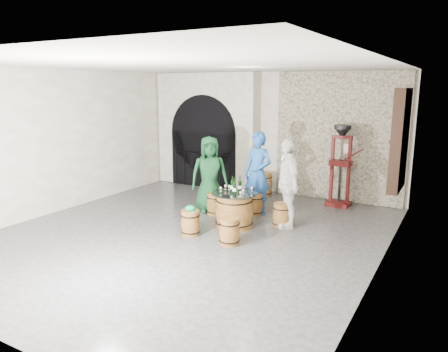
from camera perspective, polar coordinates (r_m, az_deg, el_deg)
The scene contains 30 objects.
ground at distance 8.38m, azimuth -4.73°, elevation -7.78°, with size 8.00×8.00×0.00m, color #2A2A2C.
wall_back at distance 11.47m, azimuth 6.54°, elevation 5.76°, with size 8.00×8.00×0.00m, color silver.
wall_left at distance 10.37m, azimuth -21.11°, elevation 4.38°, with size 8.00×8.00×0.00m, color silver.
wall_right at distance 6.67m, azimuth 20.65°, elevation 0.60°, with size 8.00×8.00×0.00m, color silver.
ceiling at distance 7.90m, azimuth -5.14°, elevation 14.63°, with size 8.00×8.00×0.00m, color beige.
stone_facing_panel at distance 10.84m, azimuth 15.22°, elevation 5.06°, with size 3.20×0.12×3.18m, color #ACA389.
arched_opening at distance 12.12m, azimuth -2.27°, elevation 6.08°, with size 3.10×0.60×3.19m.
shuttered_window at distance 9.01m, azimuth 22.51°, elevation 4.52°, with size 0.23×1.10×2.00m.
barrel_table at distance 8.65m, azimuth 1.38°, elevation -4.61°, with size 0.94×0.94×0.72m.
barrel_stool_left at distance 9.53m, azimuth -1.22°, elevation -3.75°, with size 0.38×0.38×0.49m.
barrel_stool_far at distance 9.52m, azimuth 4.16°, elevation -3.80°, with size 0.38×0.38×0.49m.
barrel_stool_right at distance 8.78m, azimuth 7.79°, elevation -5.24°, with size 0.38×0.38×0.49m.
barrel_stool_near_right at distance 7.76m, azimuth 0.73°, elevation -7.47°, with size 0.38×0.38×0.49m.
barrel_stool_near_left at distance 8.26m, azimuth -4.53°, elevation -6.29°, with size 0.38×0.38×0.49m.
green_cap at distance 8.17m, azimuth -4.55°, elevation -4.36°, with size 0.24×0.20×0.11m.
person_green at distance 9.66m, azimuth -1.97°, elevation 0.25°, with size 0.85×0.55×1.73m, color #103A1C.
person_blue at distance 9.47m, azimuth 4.55°, elevation 0.37°, with size 0.68×0.44×1.86m, color #1A4992.
person_white at distance 8.63m, azimuth 8.56°, elevation -1.00°, with size 1.07×0.44×1.82m, color silver.
wine_bottle_left at distance 8.58m, azimuth 1.12°, elevation -1.31°, with size 0.08×0.08×0.32m.
wine_bottle_center at distance 8.38m, azimuth 1.41°, elevation -1.63°, with size 0.08×0.08×0.32m.
wine_bottle_right at distance 8.58m, azimuth 2.14°, elevation -1.31°, with size 0.08×0.08×0.32m.
tasting_glass_a at distance 8.64m, azimuth -0.46°, elevation -1.78°, with size 0.05×0.05×0.10m, color #A2631F, non-canonical shape.
tasting_glass_b at distance 8.45m, azimuth 2.61°, elevation -2.11°, with size 0.05×0.05×0.10m, color #A2631F, non-canonical shape.
tasting_glass_c at distance 8.77m, azimuth 0.71°, elevation -1.56°, with size 0.05×0.05×0.10m, color #A2631F, non-canonical shape.
tasting_glass_d at distance 8.64m, azimuth 3.76°, elevation -1.80°, with size 0.05×0.05×0.10m, color #A2631F, non-canonical shape.
tasting_glass_e at distance 8.28m, azimuth 2.24°, elevation -2.40°, with size 0.05×0.05×0.10m, color #A2631F, non-canonical shape.
tasting_glass_f at distance 8.81m, azimuth 0.19°, elevation -1.51°, with size 0.05×0.05×0.10m, color #A2631F, non-canonical shape.
side_barrel at distance 11.15m, azimuth 5.32°, elevation -1.10°, with size 0.47×0.47×0.63m.
corking_press at distance 10.38m, azimuth 15.44°, elevation 2.15°, with size 0.81×0.48×1.95m.
control_box at distance 10.73m, azimuth 16.33°, elevation 3.58°, with size 0.18×0.10×0.22m, color silver.
Camera 1 is at (4.50, -6.48, 2.83)m, focal length 34.00 mm.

